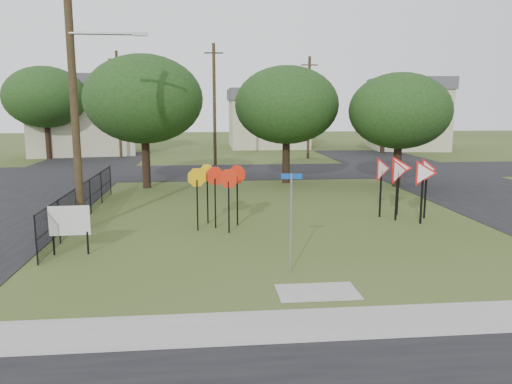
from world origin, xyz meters
The scene contains 24 objects.
ground centered at (0.00, 0.00, 0.00)m, with size 140.00×140.00×0.00m, color #34461A.
sidewalk centered at (0.00, -4.20, 0.01)m, with size 30.00×1.60×0.02m, color gray.
planting_strip centered at (0.00, -5.40, 0.01)m, with size 30.00×0.80×0.02m, color #34461A.
street_left centered at (-12.00, 10.00, 0.01)m, with size 8.00×50.00×0.02m, color black.
street_right centered at (12.00, 10.00, 0.01)m, with size 8.00×50.00×0.02m, color black.
street_far centered at (0.00, 20.00, 0.01)m, with size 60.00×8.00×0.02m, color black.
curb_pad centered at (0.00, -2.40, 0.01)m, with size 2.00×1.20×0.02m, color gray.
street_name_sign centered at (-0.41, -0.80, 1.60)m, with size 0.57×0.08×2.76m.
stop_sign_cluster centered at (-2.30, 4.44, 1.74)m, with size 2.18×2.01×2.34m.
yield_sign_cluster centered at (5.25, 5.18, 1.87)m, with size 2.69×1.76×2.55m.
info_board centered at (-6.91, 1.49, 1.02)m, with size 1.23×0.09×1.54m.
utility_pole_main centered at (-7.24, 4.50, 5.21)m, with size 3.55×0.33×10.00m.
far_pole_a centered at (-2.00, 24.00, 4.60)m, with size 1.40×0.24×9.00m.
far_pole_b centered at (6.00, 28.00, 4.35)m, with size 1.40×0.24×8.50m.
far_pole_c centered at (-10.00, 30.00, 4.60)m, with size 1.40×0.24×9.00m.
fence_run centered at (-7.60, 6.25, 0.78)m, with size 0.05×11.55×1.50m.
house_left centered at (-14.00, 34.00, 3.65)m, with size 10.58×8.88×7.20m.
house_mid centered at (4.00, 40.00, 3.15)m, with size 8.40×8.40×6.20m.
house_right centered at (18.00, 36.00, 3.65)m, with size 8.30×8.30×7.20m.
tree_near_left centered at (-6.00, 14.00, 4.86)m, with size 6.40×6.40×7.27m.
tree_near_mid centered at (2.00, 15.00, 4.54)m, with size 6.00×6.00×6.80m.
tree_near_right centered at (8.00, 13.00, 4.22)m, with size 5.60×5.60×6.33m.
tree_far_left centered at (-16.00, 30.00, 5.17)m, with size 6.80×6.80×7.73m.
tree_far_right centered at (14.00, 32.00, 4.54)m, with size 6.00×6.00×6.80m.
Camera 1 is at (-2.69, -13.92, 4.61)m, focal length 35.00 mm.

